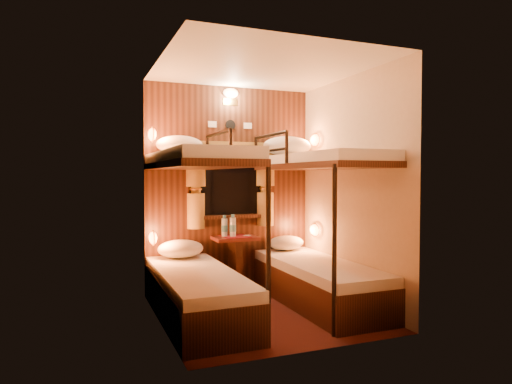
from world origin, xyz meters
name	(u,v)px	position (x,y,z in m)	size (l,w,h in m)	color
floor	(263,313)	(0.00, 0.00, 0.00)	(2.10, 2.10, 0.00)	#3B1110
ceiling	(263,67)	(0.00, 0.00, 2.40)	(2.10, 2.10, 0.00)	silver
wall_back	(229,188)	(0.00, 1.05, 1.20)	(2.40, 2.40, 0.00)	#C6B293
wall_front	(316,195)	(0.00, -1.05, 1.20)	(2.40, 2.40, 0.00)	#C6B293
wall_left	(160,193)	(-1.00, 0.00, 1.20)	(2.40, 2.40, 0.00)	#C6B293
wall_right	(350,190)	(1.00, 0.00, 1.20)	(2.40, 2.40, 0.00)	#C6B293
back_panel	(230,189)	(0.00, 1.04, 1.20)	(2.00, 0.03, 2.40)	black
bunk_left	(197,260)	(-0.65, 0.07, 0.56)	(0.72, 1.90, 1.82)	black
bunk_right	(318,251)	(0.65, 0.07, 0.56)	(0.72, 1.90, 1.82)	black
window	(231,190)	(0.00, 1.00, 1.18)	(1.00, 0.12, 0.79)	black
curtains	(232,183)	(0.00, 0.97, 1.26)	(1.10, 0.22, 1.00)	olive
back_fixtures	(231,100)	(0.00, 1.00, 2.25)	(0.54, 0.09, 0.48)	black
reading_lamps	(239,186)	(0.00, 0.70, 1.24)	(2.00, 0.20, 1.25)	orange
table	(235,257)	(0.00, 0.85, 0.41)	(0.50, 0.34, 0.66)	maroon
bottle_left	(225,227)	(-0.12, 0.88, 0.76)	(0.07, 0.07, 0.25)	#99BFE5
bottle_right	(233,227)	(-0.03, 0.84, 0.76)	(0.08, 0.08, 0.26)	#99BFE5
sachet_a	(248,235)	(0.17, 0.88, 0.65)	(0.07, 0.05, 0.01)	silver
sachet_b	(246,236)	(0.13, 0.84, 0.65)	(0.07, 0.05, 0.01)	silver
pillow_lower_left	(181,249)	(-0.65, 0.79, 0.56)	(0.50, 0.36, 0.20)	silver
pillow_lower_right	(286,243)	(0.65, 0.85, 0.54)	(0.44, 0.32, 0.17)	silver
pillow_upper_left	(180,145)	(-0.65, 0.80, 1.69)	(0.51, 0.37, 0.20)	silver
pillow_upper_right	(287,146)	(0.65, 0.82, 1.71)	(0.60, 0.43, 0.24)	silver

